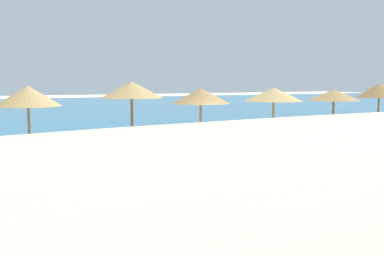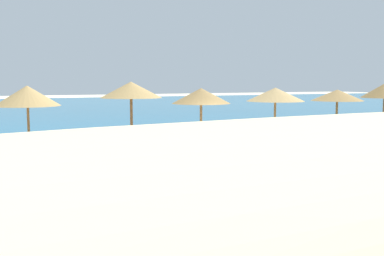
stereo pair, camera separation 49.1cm
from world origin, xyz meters
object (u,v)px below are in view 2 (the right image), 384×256
(lounge_chair_2, at_px, (358,139))
(beach_umbrella_2, at_px, (131,90))
(beach_umbrella_4, at_px, (275,95))
(lounge_chair_4, at_px, (284,141))
(lounge_chair_0, at_px, (47,161))
(cooler_box, at_px, (197,160))
(beach_umbrella_3, at_px, (201,96))
(beach_umbrella_6, at_px, (384,91))
(beach_umbrella_1, at_px, (27,96))
(beach_ball, at_px, (374,160))
(beach_umbrella_5, at_px, (337,95))

(lounge_chair_2, bearing_deg, beach_umbrella_2, 81.19)
(beach_umbrella_4, bearing_deg, lounge_chair_4, -85.01)
(lounge_chair_2, height_order, lounge_chair_4, lounge_chair_4)
(lounge_chair_0, xyz_separation_m, cooler_box, (4.94, -0.41, -0.29))
(beach_umbrella_3, relative_size, beach_umbrella_6, 0.94)
(beach_umbrella_6, xyz_separation_m, lounge_chair_0, (-15.55, -1.20, -1.99))
(beach_umbrella_4, bearing_deg, beach_umbrella_6, 0.29)
(beach_umbrella_3, height_order, lounge_chair_0, beach_umbrella_3)
(beach_umbrella_1, xyz_separation_m, beach_umbrella_6, (15.97, 0.14, 0.02))
(lounge_chair_4, bearing_deg, cooler_box, 108.24)
(beach_ball, xyz_separation_m, cooler_box, (-5.82, 2.34, 0.05))
(lounge_chair_0, relative_size, lounge_chair_4, 0.96)
(beach_ball, bearing_deg, lounge_chair_2, 53.41)
(beach_umbrella_3, bearing_deg, beach_ball, -39.85)
(beach_umbrella_2, xyz_separation_m, cooler_box, (1.89, -1.52, -2.41))
(beach_umbrella_2, distance_m, beach_ball, 8.96)
(beach_umbrella_6, relative_size, lounge_chair_2, 1.76)
(beach_umbrella_2, relative_size, beach_umbrella_5, 1.14)
(lounge_chair_4, bearing_deg, beach_ball, -151.02)
(beach_umbrella_1, distance_m, beach_umbrella_3, 6.33)
(beach_umbrella_5, bearing_deg, beach_umbrella_6, 0.52)
(cooler_box, bearing_deg, beach_umbrella_6, 8.63)
(beach_umbrella_6, xyz_separation_m, cooler_box, (-10.62, -1.61, -2.27))
(lounge_chair_0, bearing_deg, lounge_chair_4, -89.94)
(beach_umbrella_4, xyz_separation_m, beach_umbrella_5, (3.35, 0.01, -0.08))
(lounge_chair_0, bearing_deg, beach_umbrella_4, -86.25)
(beach_umbrella_1, distance_m, beach_umbrella_2, 3.47)
(lounge_chair_0, distance_m, lounge_chair_2, 12.78)
(lounge_chair_0, height_order, cooler_box, lounge_chair_0)
(beach_umbrella_2, height_order, lounge_chair_4, beach_umbrella_2)
(beach_umbrella_1, relative_size, cooler_box, 4.79)
(lounge_chair_0, distance_m, cooler_box, 4.96)
(beach_umbrella_1, relative_size, beach_umbrella_5, 1.09)
(beach_umbrella_4, xyz_separation_m, beach_ball, (1.48, -3.91, -2.22))
(beach_ball, bearing_deg, beach_umbrella_4, 110.74)
(beach_umbrella_4, xyz_separation_m, beach_umbrella_6, (6.28, 0.03, 0.10))
(beach_umbrella_2, height_order, lounge_chair_0, beach_umbrella_2)
(lounge_chair_0, xyz_separation_m, beach_ball, (10.75, -2.75, -0.33))
(beach_umbrella_2, relative_size, beach_umbrella_6, 1.03)
(cooler_box, bearing_deg, lounge_chair_0, 175.21)
(lounge_chair_4, bearing_deg, beach_umbrella_5, -73.98)
(beach_umbrella_6, bearing_deg, beach_umbrella_2, -179.61)
(beach_umbrella_5, relative_size, lounge_chair_0, 1.78)
(lounge_chair_2, distance_m, lounge_chair_4, 3.51)
(beach_umbrella_2, xyz_separation_m, beach_umbrella_4, (6.22, 0.05, -0.24))
(beach_umbrella_4, distance_m, lounge_chair_2, 4.16)
(beach_umbrella_2, relative_size, cooler_box, 5.00)
(beach_umbrella_2, bearing_deg, beach_umbrella_6, 0.39)
(beach_umbrella_1, bearing_deg, beach_umbrella_5, 0.50)
(beach_umbrella_1, distance_m, cooler_box, 5.99)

